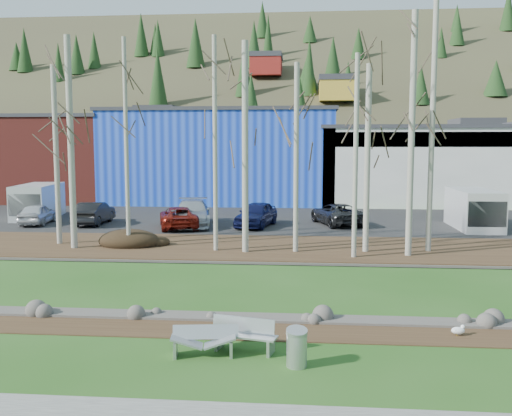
# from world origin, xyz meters

# --- Properties ---
(ground) EXTENTS (200.00, 200.00, 0.00)m
(ground) POSITION_xyz_m (0.00, 0.00, 0.00)
(ground) COLOR #204C14
(ground) RESTS_ON ground
(dirt_strip) EXTENTS (80.00, 1.80, 0.03)m
(dirt_strip) POSITION_xyz_m (0.00, 2.10, 0.01)
(dirt_strip) COLOR #382616
(dirt_strip) RESTS_ON ground
(near_bank_rocks) EXTENTS (80.00, 0.80, 0.50)m
(near_bank_rocks) POSITION_xyz_m (0.00, 3.10, 0.00)
(near_bank_rocks) COLOR #47423D
(near_bank_rocks) RESTS_ON ground
(river) EXTENTS (80.00, 8.00, 0.90)m
(river) POSITION_xyz_m (0.00, 7.20, 0.00)
(river) COLOR #142232
(river) RESTS_ON ground
(far_bank_rocks) EXTENTS (80.00, 0.80, 0.46)m
(far_bank_rocks) POSITION_xyz_m (0.00, 11.30, 0.00)
(far_bank_rocks) COLOR #47423D
(far_bank_rocks) RESTS_ON ground
(far_bank) EXTENTS (80.00, 7.00, 0.15)m
(far_bank) POSITION_xyz_m (0.00, 14.50, 0.07)
(far_bank) COLOR #382616
(far_bank) RESTS_ON ground
(parking_lot) EXTENTS (80.00, 14.00, 0.14)m
(parking_lot) POSITION_xyz_m (0.00, 25.00, 0.07)
(parking_lot) COLOR black
(parking_lot) RESTS_ON ground
(building_brick) EXTENTS (16.32, 12.24, 7.80)m
(building_brick) POSITION_xyz_m (-24.00, 39.00, 3.91)
(building_brick) COLOR maroon
(building_brick) RESTS_ON ground
(building_blue) EXTENTS (20.40, 12.24, 8.30)m
(building_blue) POSITION_xyz_m (-6.00, 39.00, 4.16)
(building_blue) COLOR #1134B9
(building_blue) RESTS_ON ground
(building_white) EXTENTS (18.36, 12.24, 6.80)m
(building_white) POSITION_xyz_m (12.00, 38.98, 3.41)
(building_white) COLOR beige
(building_white) RESTS_ON ground
(hillside) EXTENTS (160.00, 72.00, 35.00)m
(hillside) POSITION_xyz_m (0.00, 84.00, 17.50)
(hillside) COLOR #373022
(hillside) RESTS_ON ground
(bench_intact) EXTENTS (1.73, 0.86, 0.83)m
(bench_intact) POSITION_xyz_m (0.12, 0.51, 0.42)
(bench_intact) COLOR #B9BCBE
(bench_intact) RESTS_ON ground
(bench_damaged) EXTENTS (1.68, 0.73, 0.73)m
(bench_damaged) POSITION_xyz_m (-0.84, 0.11, 0.37)
(bench_damaged) COLOR #B9BCBE
(bench_damaged) RESTS_ON ground
(litter_bin) EXTENTS (0.56, 0.56, 0.84)m
(litter_bin) POSITION_xyz_m (1.46, -0.42, 0.42)
(litter_bin) COLOR #B9BCBE
(litter_bin) RESTS_ON ground
(seagull) EXTENTS (0.42, 0.22, 0.31)m
(seagull) POSITION_xyz_m (5.82, 2.08, 0.17)
(seagull) COLOR gold
(seagull) RESTS_ON ground
(dirt_mound) EXTENTS (3.08, 2.18, 0.60)m
(dirt_mound) POSITION_xyz_m (-7.21, 14.26, 0.45)
(dirt_mound) COLOR black
(dirt_mound) RESTS_ON far_bank
(birch_0) EXTENTS (0.26, 0.26, 9.01)m
(birch_0) POSITION_xyz_m (-10.96, 14.53, 4.65)
(birch_0) COLOR #BAB8A9
(birch_0) RESTS_ON far_bank
(birch_1) EXTENTS (0.20, 0.20, 10.13)m
(birch_1) POSITION_xyz_m (-7.01, 13.58, 5.21)
(birch_1) COLOR #BAB8A9
(birch_1) RESTS_ON far_bank
(birch_2) EXTENTS (0.31, 0.31, 10.22)m
(birch_2) POSITION_xyz_m (-9.70, 13.40, 5.26)
(birch_2) COLOR #BAB8A9
(birch_2) RESTS_ON far_bank
(birch_3) EXTENTS (0.22, 0.22, 10.11)m
(birch_3) POSITION_xyz_m (-2.65, 13.37, 5.20)
(birch_3) COLOR #BAB8A9
(birch_3) RESTS_ON far_bank
(birch_4) EXTENTS (0.30, 0.30, 9.78)m
(birch_4) POSITION_xyz_m (-1.19, 13.10, 5.04)
(birch_4) COLOR #BAB8A9
(birch_4) RESTS_ON far_bank
(birch_5) EXTENTS (0.24, 0.24, 8.82)m
(birch_5) POSITION_xyz_m (1.18, 13.36, 4.56)
(birch_5) COLOR #BAB8A9
(birch_5) RESTS_ON far_bank
(birch_6) EXTENTS (0.22, 0.22, 9.03)m
(birch_6) POSITION_xyz_m (3.84, 12.27, 4.66)
(birch_6) COLOR #BAB8A9
(birch_6) RESTS_ON far_bank
(birch_7) EXTENTS (0.28, 0.28, 10.94)m
(birch_7) POSITION_xyz_m (6.35, 12.86, 5.62)
(birch_7) COLOR #BAB8A9
(birch_7) RESTS_ON far_bank
(birch_8) EXTENTS (0.28, 0.28, 8.76)m
(birch_8) POSITION_xyz_m (4.50, 13.66, 4.53)
(birch_8) COLOR #BAB8A9
(birch_8) RESTS_ON far_bank
(birch_9) EXTENTS (0.25, 0.25, 11.80)m
(birch_9) POSITION_xyz_m (7.50, 14.06, 6.05)
(birch_9) COLOR #BAB8A9
(birch_9) RESTS_ON far_bank
(car_0) EXTENTS (2.08, 4.04, 1.32)m
(car_0) POSITION_xyz_m (-15.44, 21.35, 0.80)
(car_0) COLOR silver
(car_0) RESTS_ON parking_lot
(car_1) EXTENTS (1.67, 4.38, 1.43)m
(car_1) POSITION_xyz_m (-11.82, 21.65, 0.85)
(car_1) COLOR black
(car_1) RESTS_ON parking_lot
(car_2) EXTENTS (3.37, 5.11, 1.31)m
(car_2) POSITION_xyz_m (-6.07, 20.50, 0.79)
(car_2) COLOR maroon
(car_2) RESTS_ON parking_lot
(car_3) EXTENTS (3.13, 5.82, 1.60)m
(car_3) POSITION_xyz_m (-5.43, 21.45, 0.94)
(car_3) COLOR #A8ACB0
(car_3) RESTS_ON parking_lot
(car_4) EXTENTS (2.72, 4.77, 1.53)m
(car_4) POSITION_xyz_m (-1.40, 21.51, 0.90)
(car_4) COLOR #131846
(car_4) RESTS_ON parking_lot
(car_5) EXTENTS (3.67, 5.31, 1.35)m
(car_5) POSITION_xyz_m (3.63, 22.81, 0.81)
(car_5) COLOR #262729
(car_5) RESTS_ON parking_lot
(van_white) EXTENTS (2.23, 5.36, 2.35)m
(van_white) POSITION_xyz_m (11.81, 21.73, 1.31)
(van_white) COLOR silver
(van_white) RESTS_ON parking_lot
(van_grey) EXTENTS (2.90, 5.56, 2.32)m
(van_grey) POSITION_xyz_m (-16.79, 24.13, 1.30)
(van_grey) COLOR silver
(van_grey) RESTS_ON parking_lot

